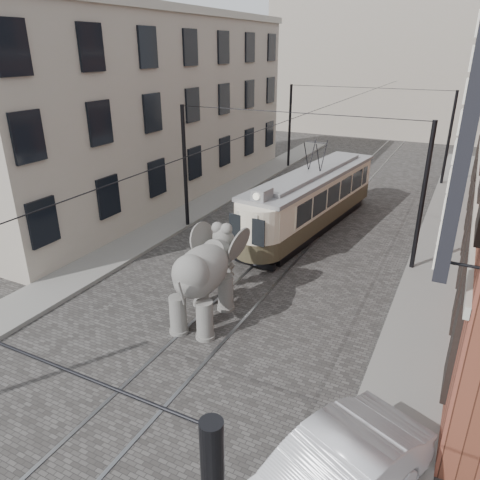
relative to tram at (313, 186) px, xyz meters
The scene contains 9 objects.
ground 8.95m from the tram, 90.05° to the right, with size 120.00×120.00×0.00m, color #474441.
tram_rails 8.95m from the tram, 90.05° to the right, with size 1.54×80.00×0.02m, color slate, non-canonical shape.
sidewalk_right 10.76m from the tram, 55.39° to the right, with size 2.00×60.00×0.15m, color slate.
sidewalk_left 11.05m from the tram, 126.85° to the right, with size 2.00×60.00×0.15m, color slate.
stucco_building 11.44m from the tram, behind, with size 7.00×24.00×10.00m, color #A29886.
distant_block 31.69m from the tram, 90.01° to the left, with size 28.00×10.00×14.00m, color #A29886.
catenary 3.78m from the tram, 93.22° to the right, with size 11.00×30.20×6.00m, color black, non-canonical shape.
tram is the anchor object (origin of this frame).
elephant 9.72m from the tram, 92.86° to the right, with size 2.57×4.66×2.85m, color #5E5B56, non-canonical shape.
Camera 1 is at (6.47, -12.07, 8.39)m, focal length 34.17 mm.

